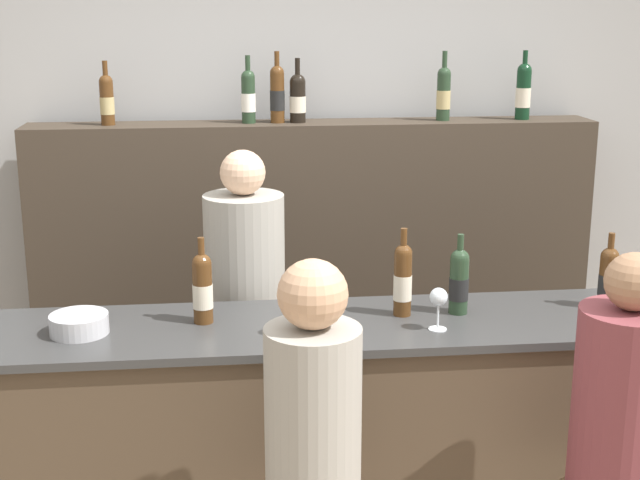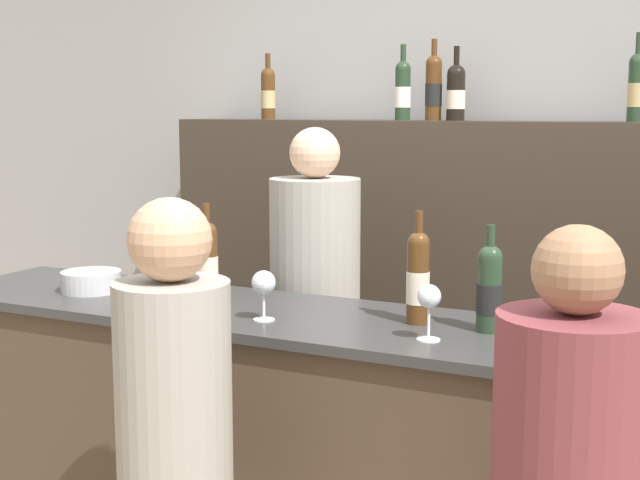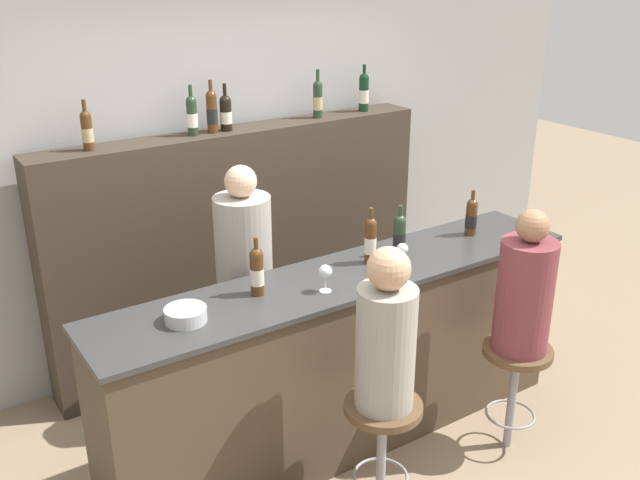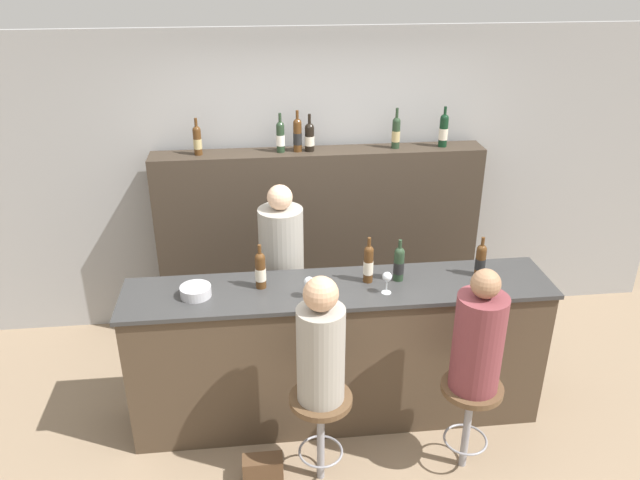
% 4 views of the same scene
% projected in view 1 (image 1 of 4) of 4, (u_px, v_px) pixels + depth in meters
% --- Properties ---
extents(wall_back, '(6.40, 0.05, 2.60)m').
position_uv_depth(wall_back, '(309.00, 186.00, 4.57)').
color(wall_back, '#9E9E9E').
rests_on(wall_back, ground_plane).
extents(bar_counter, '(2.91, 0.56, 1.09)m').
position_uv_depth(bar_counter, '(348.00, 458.00, 3.36)').
color(bar_counter, '#473828').
rests_on(bar_counter, ground_plane).
extents(back_bar_cabinet, '(2.73, 0.28, 1.66)m').
position_uv_depth(back_bar_cabinet, '(314.00, 287.00, 4.47)').
color(back_bar_cabinet, '#382D23').
rests_on(back_bar_cabinet, ground_plane).
extents(wine_bottle_counter_0, '(0.07, 0.07, 0.32)m').
position_uv_depth(wine_bottle_counter_0, '(203.00, 287.00, 3.18)').
color(wine_bottle_counter_0, '#4C2D14').
rests_on(wine_bottle_counter_0, bar_counter).
extents(wine_bottle_counter_1, '(0.07, 0.07, 0.33)m').
position_uv_depth(wine_bottle_counter_1, '(403.00, 279.00, 3.26)').
color(wine_bottle_counter_1, '#4C2D14').
rests_on(wine_bottle_counter_1, bar_counter).
extents(wine_bottle_counter_2, '(0.07, 0.07, 0.30)m').
position_uv_depth(wine_bottle_counter_2, '(459.00, 280.00, 3.28)').
color(wine_bottle_counter_2, '#233823').
rests_on(wine_bottle_counter_2, bar_counter).
extents(wine_bottle_counter_3, '(0.07, 0.07, 0.29)m').
position_uv_depth(wine_bottle_counter_3, '(608.00, 277.00, 3.34)').
color(wine_bottle_counter_3, '#4C2D14').
rests_on(wine_bottle_counter_3, bar_counter).
extents(wine_bottle_backbar_0, '(0.07, 0.07, 0.30)m').
position_uv_depth(wine_bottle_backbar_0, '(107.00, 99.00, 4.13)').
color(wine_bottle_backbar_0, '#4C2D14').
rests_on(wine_bottle_backbar_0, back_bar_cabinet).
extents(wine_bottle_backbar_1, '(0.07, 0.07, 0.32)m').
position_uv_depth(wine_bottle_backbar_1, '(248.00, 96.00, 4.20)').
color(wine_bottle_backbar_1, '#233823').
rests_on(wine_bottle_backbar_1, back_bar_cabinet).
extents(wine_bottle_backbar_2, '(0.07, 0.07, 0.33)m').
position_uv_depth(wine_bottle_backbar_2, '(277.00, 93.00, 4.21)').
color(wine_bottle_backbar_2, '#4C2D14').
rests_on(wine_bottle_backbar_2, back_bar_cabinet).
extents(wine_bottle_backbar_3, '(0.08, 0.08, 0.30)m').
position_uv_depth(wine_bottle_backbar_3, '(298.00, 98.00, 4.23)').
color(wine_bottle_backbar_3, black).
rests_on(wine_bottle_backbar_3, back_bar_cabinet).
extents(wine_bottle_backbar_4, '(0.07, 0.07, 0.33)m').
position_uv_depth(wine_bottle_backbar_4, '(444.00, 93.00, 4.30)').
color(wine_bottle_backbar_4, '#233823').
rests_on(wine_bottle_backbar_4, back_bar_cabinet).
extents(wine_bottle_backbar_5, '(0.07, 0.07, 0.33)m').
position_uv_depth(wine_bottle_backbar_5, '(523.00, 91.00, 4.34)').
color(wine_bottle_backbar_5, black).
rests_on(wine_bottle_backbar_5, back_bar_cabinet).
extents(wine_glass_0, '(0.07, 0.07, 0.15)m').
position_uv_depth(wine_glass_0, '(293.00, 306.00, 3.06)').
color(wine_glass_0, silver).
rests_on(wine_glass_0, bar_counter).
extents(wine_glass_1, '(0.06, 0.06, 0.15)m').
position_uv_depth(wine_glass_1, '(439.00, 299.00, 3.11)').
color(wine_glass_1, silver).
rests_on(wine_glass_1, bar_counter).
extents(metal_bowl, '(0.20, 0.20, 0.07)m').
position_uv_depth(metal_bowl, '(79.00, 324.00, 3.09)').
color(metal_bowl, '#B7B7BC').
rests_on(metal_bowl, bar_counter).
extents(guest_seated_left, '(0.29, 0.29, 0.83)m').
position_uv_depth(guest_seated_left, '(313.00, 409.00, 2.64)').
color(guest_seated_left, gray).
rests_on(guest_seated_left, bar_stool_left).
extents(guest_seated_right, '(0.31, 0.31, 0.82)m').
position_uv_depth(guest_seated_right, '(623.00, 399.00, 2.74)').
color(guest_seated_right, brown).
rests_on(guest_seated_right, bar_stool_right).
extents(bartender, '(0.33, 0.33, 1.64)m').
position_uv_depth(bartender, '(247.00, 357.00, 3.75)').
color(bartender, gray).
rests_on(bartender, ground_plane).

